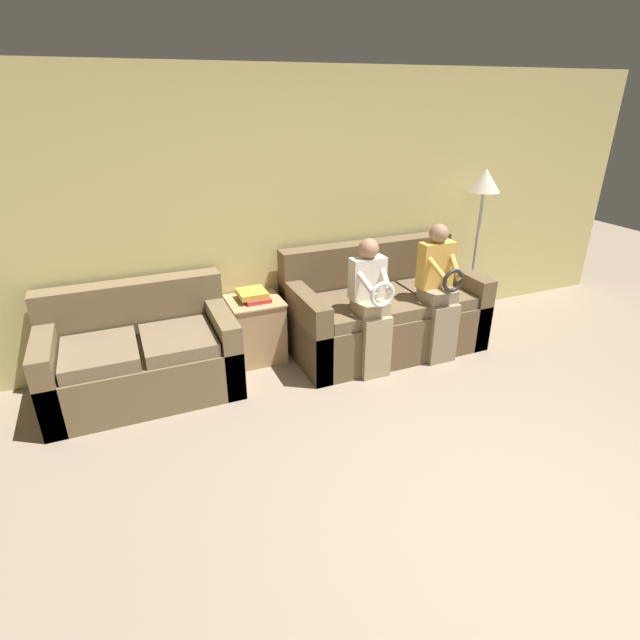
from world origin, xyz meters
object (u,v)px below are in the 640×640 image
(book_stack, at_px, (254,295))
(couch_side, at_px, (141,357))
(couch_main, at_px, (382,313))
(child_right_seated, at_px, (439,288))
(child_left_seated, at_px, (372,302))
(floor_lamp, at_px, (483,195))
(side_shelf, at_px, (256,328))

(book_stack, bearing_deg, couch_side, -169.45)
(couch_main, height_order, child_right_seated, child_right_seated)
(child_left_seated, bearing_deg, child_right_seated, 0.38)
(child_left_seated, height_order, book_stack, child_left_seated)
(child_left_seated, relative_size, floor_lamp, 0.74)
(book_stack, relative_size, floor_lamp, 0.18)
(book_stack, bearing_deg, child_left_seated, -36.34)
(couch_main, relative_size, child_left_seated, 1.51)
(child_left_seated, height_order, side_shelf, child_left_seated)
(floor_lamp, bearing_deg, couch_side, -178.22)
(child_left_seated, distance_m, child_right_seated, 0.70)
(couch_main, relative_size, side_shelf, 3.08)
(couch_main, bearing_deg, child_left_seated, -130.80)
(couch_main, distance_m, child_left_seated, 0.63)
(couch_side, bearing_deg, child_left_seated, -13.19)
(child_right_seated, height_order, book_stack, child_right_seated)
(child_left_seated, height_order, child_right_seated, child_right_seated)
(child_right_seated, bearing_deg, couch_main, 131.12)
(couch_side, relative_size, child_left_seated, 1.25)
(couch_main, xyz_separation_m, child_right_seated, (0.35, -0.40, 0.35))
(couch_main, height_order, side_shelf, couch_main)
(couch_main, relative_size, couch_side, 1.21)
(couch_main, distance_m, couch_side, 2.26)
(side_shelf, distance_m, book_stack, 0.33)
(couch_main, xyz_separation_m, side_shelf, (-1.22, 0.22, -0.04))
(side_shelf, distance_m, floor_lamp, 2.63)
(couch_main, height_order, couch_side, couch_main)
(child_right_seated, relative_size, book_stack, 4.26)
(side_shelf, height_order, book_stack, book_stack)
(child_left_seated, height_order, floor_lamp, floor_lamp)
(couch_side, relative_size, book_stack, 5.07)
(child_right_seated, relative_size, side_shelf, 2.13)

